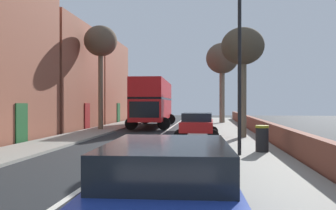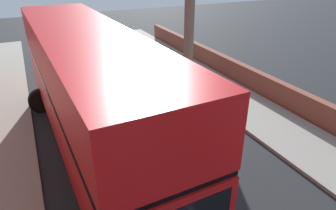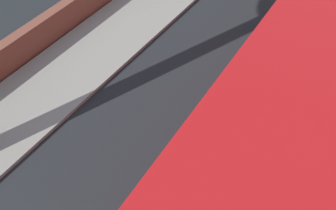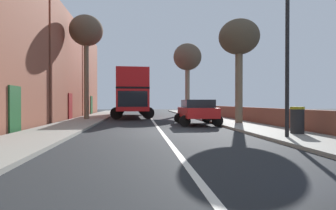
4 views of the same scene
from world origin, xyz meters
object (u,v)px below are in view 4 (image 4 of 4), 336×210
Objects in this scene: double_decker_bus at (132,92)px; litter_bin_right at (297,120)px; street_tree_left_4 at (86,33)px; street_tree_right_1 at (239,40)px; street_tree_right_3 at (187,58)px; parked_car_red_right_2 at (197,110)px; lamppost_right at (287,35)px.

double_decker_bus is 17.20m from litter_bin_right.
street_tree_right_1 is at bearing -26.38° from street_tree_left_4.
street_tree_right_3 reaches higher than street_tree_right_1.
litter_bin_right is (0.18, -5.87, -4.57)m from street_tree_right_1.
parked_car_red_right_2 is 0.52× the size of street_tree_right_3.
parked_car_red_right_2 is 10.68m from street_tree_left_4.
double_decker_bus is at bearing 124.99° from street_tree_right_1.
street_tree_right_1 is 0.79× the size of street_tree_right_3.
lamppost_right is 3.44m from litter_bin_right.
litter_bin_right is (7.00, -15.62, -1.69)m from double_decker_bus.
double_decker_bus is 10.51× the size of litter_bin_right.
double_decker_bus is 1.39× the size of street_tree_right_3.
litter_bin_right is at bearing -88.27° from street_tree_right_1.
parked_car_red_right_2 is at bearing -33.28° from street_tree_left_4.
lamppost_right is at bearing -90.80° from street_tree_right_3.
parked_car_red_right_2 is 0.66× the size of street_tree_right_1.
street_tree_right_1 is 1.01× the size of lamppost_right.
double_decker_bus is at bearing -141.35° from street_tree_right_3.
parked_car_red_right_2 is at bearing 177.90° from street_tree_right_1.
street_tree_right_1 reaches higher than parked_car_red_right_2.
street_tree_right_3 is 7.57× the size of litter_bin_right.
street_tree_right_3 is at bearing 45.42° from street_tree_left_4.
street_tree_right_3 is at bearing 38.65° from double_decker_bus.
litter_bin_right is at bearing -65.86° from double_decker_bus.
litter_bin_right is (1.00, 0.97, -3.15)m from lamppost_right.
parked_car_red_right_2 is 7.73m from lamppost_right.
street_tree_right_1 is at bearing 83.13° from lamppost_right.
street_tree_left_4 reaches higher than double_decker_bus.
litter_bin_right is at bearing -46.56° from street_tree_left_4.
lamppost_right is at bearing -70.11° from double_decker_bus.
double_decker_bus is 2.69× the size of parked_car_red_right_2.
street_tree_left_4 is at bearing 153.62° from street_tree_right_1.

